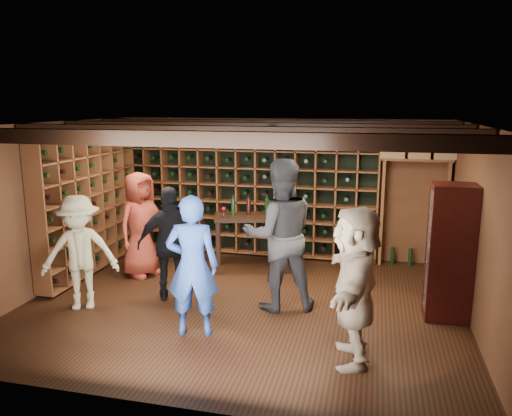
% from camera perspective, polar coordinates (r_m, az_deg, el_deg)
% --- Properties ---
extents(ground, '(6.00, 6.00, 0.00)m').
position_cam_1_polar(ground, '(7.16, -1.58, -10.88)').
color(ground, black).
rests_on(ground, ground).
extents(room_shell, '(6.00, 6.00, 6.00)m').
position_cam_1_polar(room_shell, '(6.66, -1.58, 8.87)').
color(room_shell, '#4D2C1A').
rests_on(room_shell, ground).
extents(wine_rack_back, '(4.65, 0.30, 2.20)m').
position_cam_1_polar(wine_rack_back, '(9.13, -1.01, 1.69)').
color(wine_rack_back, brown).
rests_on(wine_rack_back, ground).
extents(wine_rack_left, '(0.30, 2.65, 2.20)m').
position_cam_1_polar(wine_rack_left, '(8.67, -18.52, 0.51)').
color(wine_rack_left, brown).
rests_on(wine_rack_left, ground).
extents(crate_shelf, '(1.20, 0.32, 2.07)m').
position_cam_1_polar(crate_shelf, '(8.80, 17.84, 3.48)').
color(crate_shelf, brown).
rests_on(crate_shelf, ground).
extents(display_cabinet, '(0.55, 0.50, 1.75)m').
position_cam_1_polar(display_cabinet, '(6.91, 21.22, -5.03)').
color(display_cabinet, black).
rests_on(display_cabinet, ground).
extents(man_blue_shirt, '(0.70, 0.53, 1.74)m').
position_cam_1_polar(man_blue_shirt, '(6.04, -7.29, -6.60)').
color(man_blue_shirt, navy).
rests_on(man_blue_shirt, ground).
extents(man_grey_suit, '(1.22, 1.09, 2.06)m').
position_cam_1_polar(man_grey_suit, '(6.72, 2.73, -3.12)').
color(man_grey_suit, black).
rests_on(man_grey_suit, ground).
extents(guest_red_floral, '(0.82, 0.98, 1.71)m').
position_cam_1_polar(guest_red_floral, '(8.25, -13.04, -1.84)').
color(guest_red_floral, maroon).
rests_on(guest_red_floral, ground).
extents(guest_woman_black, '(1.04, 0.75, 1.64)m').
position_cam_1_polar(guest_woman_black, '(7.18, -9.62, -4.05)').
color(guest_woman_black, black).
rests_on(guest_woman_black, ground).
extents(guest_khaki, '(1.17, 0.95, 1.58)m').
position_cam_1_polar(guest_khaki, '(7.19, -19.51, -4.82)').
color(guest_khaki, gray).
rests_on(guest_khaki, ground).
extents(guest_beige, '(0.64, 1.64, 1.74)m').
position_cam_1_polar(guest_beige, '(5.48, 11.23, -8.67)').
color(guest_beige, tan).
rests_on(guest_beige, ground).
extents(tasting_table, '(1.36, 0.94, 1.21)m').
position_cam_1_polar(tasting_table, '(8.34, -0.51, -1.64)').
color(tasting_table, black).
rests_on(tasting_table, ground).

